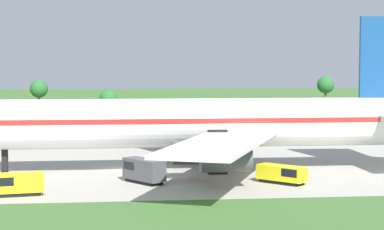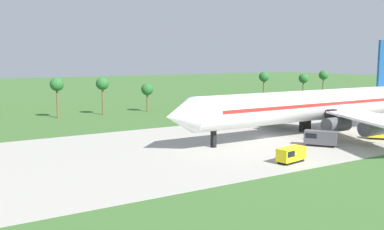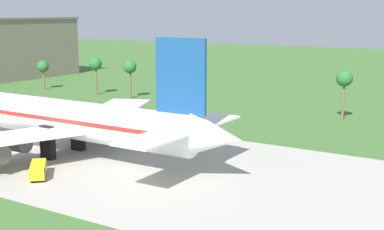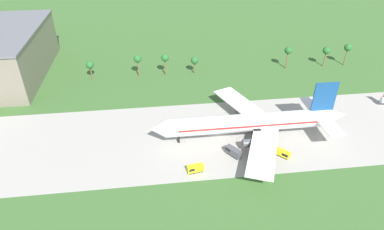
{
  "view_description": "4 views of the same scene",
  "coord_description": "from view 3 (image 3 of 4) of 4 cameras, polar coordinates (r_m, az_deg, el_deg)",
  "views": [
    {
      "loc": [
        -0.67,
        -90.61,
        13.62
      ],
      "look_at": [
        9.09,
        -2.36,
        7.13
      ],
      "focal_mm": 65.0,
      "sensor_mm": 36.0,
      "label": 1
    },
    {
      "loc": [
        -56.84,
        -64.0,
        15.76
      ],
      "look_at": [
        -18.98,
        -2.36,
        6.13
      ],
      "focal_mm": 40.0,
      "sensor_mm": 36.0,
      "label": 2
    },
    {
      "loc": [
        75.87,
        -64.33,
        23.24
      ],
      "look_at": [
        37.16,
        -2.36,
        9.26
      ],
      "focal_mm": 50.0,
      "sensor_mm": 36.0,
      "label": 3
    },
    {
      "loc": [
        -21.53,
        -96.13,
        72.14
      ],
      "look_at": [
        -8.96,
        5.0,
        6.0
      ],
      "focal_mm": 32.0,
      "sensor_mm": 36.0,
      "label": 4
    }
  ],
  "objects": [
    {
      "name": "palm_tree_row",
      "position": [
        132.25,
        2.85,
        4.26
      ],
      "size": [
        126.65,
        3.6,
        11.17
      ],
      "color": "brown",
      "rests_on": "ground_plane"
    },
    {
      "name": "fuel_truck",
      "position": [
        79.75,
        -16.1,
        -5.7
      ],
      "size": [
        5.46,
        5.57,
        2.08
      ],
      "color": "black",
      "rests_on": "ground_plane"
    },
    {
      "name": "ground_plane",
      "position": [
        102.15,
        -17.26,
        -2.82
      ],
      "size": [
        600.0,
        600.0,
        0.0
      ],
      "primitive_type": "plane",
      "color": "#3D662D"
    },
    {
      "name": "taxiway_strip",
      "position": [
        102.15,
        -17.26,
        -2.81
      ],
      "size": [
        320.0,
        44.0,
        0.02
      ],
      "color": "#A8A399",
      "rests_on": "ground_plane"
    },
    {
      "name": "jet_airliner",
      "position": [
        91.46,
        -14.13,
        -0.32
      ],
      "size": [
        68.95,
        55.6,
        19.88
      ],
      "color": "white",
      "rests_on": "ground_plane"
    }
  ]
}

